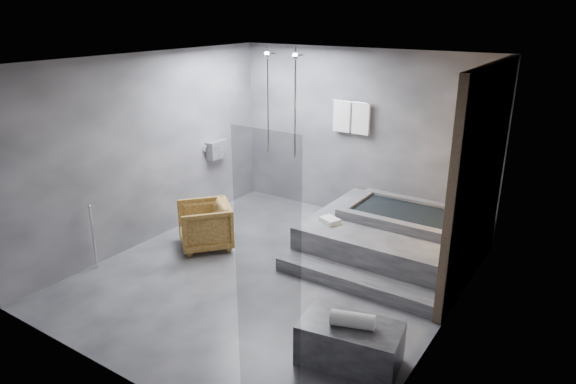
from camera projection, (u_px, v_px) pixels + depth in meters
The scene contains 7 objects.
room at pixel (311, 150), 6.31m from camera, with size 5.00×5.04×2.82m.
tub_deck at pixel (391, 237), 7.42m from camera, with size 2.20×2.00×0.50m, color #38383A.
tub_step at pixel (354, 281), 6.54m from camera, with size 2.20×0.36×0.18m, color #38383A.
concrete_bench at pixel (350, 344), 5.10m from camera, with size 1.00×0.55×0.45m, color #2D2D2F.
driftwood_chair at pixel (205, 225), 7.59m from camera, with size 0.73×0.75×0.68m, color #4F3513.
rolled_towel at pixel (353, 320), 4.97m from camera, with size 0.16×0.16×0.43m, color white.
deck_towel at pixel (330, 220), 7.27m from camera, with size 0.27×0.20×0.07m, color silver.
Camera 1 is at (3.52, -5.02, 3.37)m, focal length 32.00 mm.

